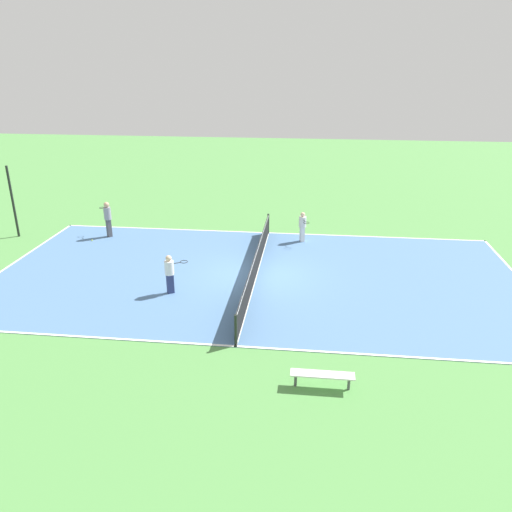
{
  "coord_description": "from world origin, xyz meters",
  "views": [
    {
      "loc": [
        -19.1,
        -2.22,
        8.45
      ],
      "look_at": [
        0.0,
        0.0,
        0.9
      ],
      "focal_mm": 35.0,
      "sensor_mm": 36.0,
      "label": 1
    }
  ],
  "objects": [
    {
      "name": "ground_plane",
      "position": [
        0.0,
        0.0,
        0.0
      ],
      "size": [
        80.0,
        80.0,
        0.0
      ],
      "primitive_type": "plane",
      "color": "#518E47"
    },
    {
      "name": "court_surface",
      "position": [
        0.0,
        0.0,
        0.01
      ],
      "size": [
        11.34,
        21.96,
        0.02
      ],
      "color": "#4C729E",
      "rests_on": "ground_plane"
    },
    {
      "name": "tennis_net",
      "position": [
        0.0,
        0.0,
        0.56
      ],
      "size": [
        11.14,
        0.1,
        1.06
      ],
      "color": "black",
      "rests_on": "court_surface"
    },
    {
      "name": "bench",
      "position": [
        -7.43,
        -2.7,
        0.39
      ],
      "size": [
        0.36,
        1.76,
        0.45
      ],
      "rotation": [
        0.0,
        0.0,
        1.57
      ],
      "color": "silver",
      "rests_on": "ground_plane"
    },
    {
      "name": "player_baseline_gray",
      "position": [
        4.11,
        8.06,
        1.08
      ],
      "size": [
        0.89,
        0.9,
        1.82
      ],
      "rotation": [
        0.0,
        0.0,
        0.79
      ],
      "color": "#4C4C51",
      "rests_on": "court_surface"
    },
    {
      "name": "player_far_white",
      "position": [
        4.51,
        -1.8,
        0.87
      ],
      "size": [
        0.99,
        0.62,
        1.5
      ],
      "rotation": [
        0.0,
        0.0,
        3.47
      ],
      "color": "white",
      "rests_on": "court_surface"
    },
    {
      "name": "player_near_white",
      "position": [
        -2.03,
        3.1,
        0.91
      ],
      "size": [
        0.79,
        0.96,
        1.56
      ],
      "rotation": [
        0.0,
        0.0,
        5.3
      ],
      "color": "navy",
      "rests_on": "court_surface"
    },
    {
      "name": "tennis_ball_midcourt",
      "position": [
        3.34,
        8.67,
        0.06
      ],
      "size": [
        0.07,
        0.07,
        0.07
      ],
      "primitive_type": "sphere",
      "color": "#CCE033",
      "rests_on": "court_surface"
    },
    {
      "name": "fence_post_back_right",
      "position": [
        3.64,
        12.75,
        1.83
      ],
      "size": [
        0.12,
        0.12,
        3.66
      ],
      "color": "black",
      "rests_on": "ground_plane"
    }
  ]
}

